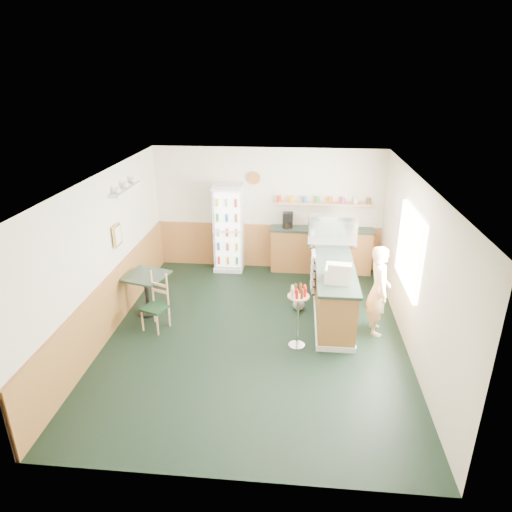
# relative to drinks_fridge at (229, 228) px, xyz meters

# --- Properties ---
(ground) EXTENTS (6.00, 6.00, 0.00)m
(ground) POSITION_rel_drinks_fridge_xyz_m (0.85, -2.74, -0.97)
(ground) COLOR black
(ground) RESTS_ON ground
(room_envelope) EXTENTS (5.04, 6.02, 2.72)m
(room_envelope) POSITION_rel_drinks_fridge_xyz_m (0.62, -2.01, 0.56)
(room_envelope) COLOR beige
(room_envelope) RESTS_ON ground
(service_counter) EXTENTS (0.68, 3.01, 1.01)m
(service_counter) POSITION_rel_drinks_fridge_xyz_m (2.20, -1.67, -0.51)
(service_counter) COLOR #A85F36
(service_counter) RESTS_ON ground
(back_counter) EXTENTS (2.24, 0.42, 1.69)m
(back_counter) POSITION_rel_drinks_fridge_xyz_m (2.04, 0.06, -0.42)
(back_counter) COLOR #A85F36
(back_counter) RESTS_ON ground
(drinks_fridge) EXTENTS (0.64, 0.54, 1.94)m
(drinks_fridge) POSITION_rel_drinks_fridge_xyz_m (0.00, 0.00, 0.00)
(drinks_fridge) COLOR silver
(drinks_fridge) RESTS_ON ground
(display_case) EXTENTS (0.96, 0.50, 0.54)m
(display_case) POSITION_rel_drinks_fridge_xyz_m (2.20, -0.87, 0.31)
(display_case) COLOR silver
(display_case) RESTS_ON service_counter
(cash_register) EXTENTS (0.47, 0.49, 0.24)m
(cash_register) POSITION_rel_drinks_fridge_xyz_m (2.20, -2.56, 0.16)
(cash_register) COLOR beige
(cash_register) RESTS_ON service_counter
(shopkeeper) EXTENTS (0.40, 0.54, 1.58)m
(shopkeeper) POSITION_rel_drinks_fridge_xyz_m (2.90, -2.43, -0.18)
(shopkeeper) COLOR tan
(shopkeeper) RESTS_ON ground
(condiment_stand) EXTENTS (0.35, 0.35, 1.08)m
(condiment_stand) POSITION_rel_drinks_fridge_xyz_m (1.56, -3.01, -0.25)
(condiment_stand) COLOR silver
(condiment_stand) RESTS_ON ground
(newspaper_rack) EXTENTS (0.09, 0.40, 0.81)m
(newspaper_rack) POSITION_rel_drinks_fridge_xyz_m (1.84, -1.44, -0.33)
(newspaper_rack) COLOR black
(newspaper_rack) RESTS_ON ground
(cafe_table) EXTENTS (0.88, 0.88, 0.78)m
(cafe_table) POSITION_rel_drinks_fridge_xyz_m (-1.20, -2.18, -0.42)
(cafe_table) COLOR black
(cafe_table) RESTS_ON ground
(cafe_chair) EXTENTS (0.49, 0.49, 1.02)m
(cafe_chair) POSITION_rel_drinks_fridge_xyz_m (-0.89, -2.61, -0.44)
(cafe_chair) COLOR black
(cafe_chair) RESTS_ON ground
(dog_doorstop) EXTENTS (0.22, 0.29, 0.27)m
(dog_doorstop) POSITION_rel_drinks_fridge_xyz_m (1.58, -1.82, -0.84)
(dog_doorstop) COLOR gray
(dog_doorstop) RESTS_ON ground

